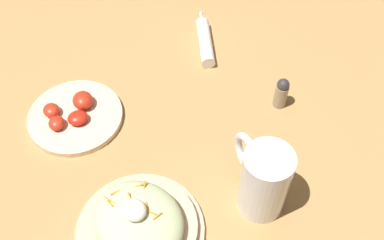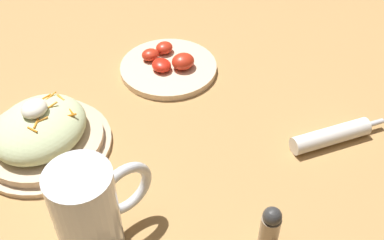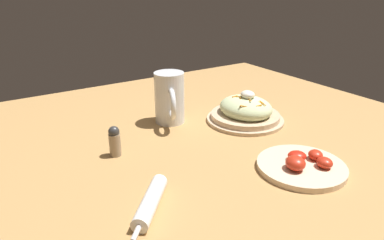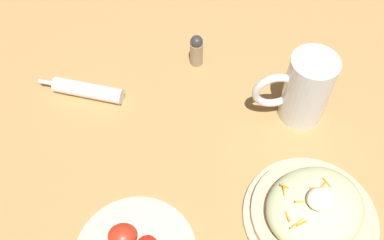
{
  "view_description": "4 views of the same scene",
  "coord_description": "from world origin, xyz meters",
  "px_view_note": "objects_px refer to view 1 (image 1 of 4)",
  "views": [
    {
      "loc": [
        -0.42,
        0.39,
        0.79
      ],
      "look_at": [
        -0.05,
        -0.01,
        0.09
      ],
      "focal_mm": 43.46,
      "sensor_mm": 36.0,
      "label": 1
    },
    {
      "loc": [
        -0.5,
        -0.3,
        0.59
      ],
      "look_at": [
        -0.01,
        -0.05,
        0.09
      ],
      "focal_mm": 43.45,
      "sensor_mm": 36.0,
      "label": 2
    },
    {
      "loc": [
        0.64,
        -0.49,
        0.41
      ],
      "look_at": [
        -0.03,
        -0.05,
        0.09
      ],
      "focal_mm": 33.04,
      "sensor_mm": 36.0,
      "label": 3
    },
    {
      "loc": [
        0.22,
        0.37,
        0.73
      ],
      "look_at": [
        -0.0,
        -0.04,
        0.08
      ],
      "focal_mm": 41.46,
      "sensor_mm": 36.0,
      "label": 4
    }
  ],
  "objects_px": {
    "beer_mug": "(263,183)",
    "napkin_roll": "(205,42)",
    "salad_plate": "(139,224)",
    "tomato_plate": "(75,115)",
    "salt_shaker": "(281,93)"
  },
  "relations": [
    {
      "from": "beer_mug",
      "to": "napkin_roll",
      "type": "distance_m",
      "value": 0.44
    },
    {
      "from": "salad_plate",
      "to": "napkin_roll",
      "type": "bearing_deg",
      "value": -61.57
    },
    {
      "from": "salad_plate",
      "to": "tomato_plate",
      "type": "xyz_separation_m",
      "value": [
        0.3,
        -0.08,
        -0.02
      ]
    },
    {
      "from": "tomato_plate",
      "to": "salt_shaker",
      "type": "height_order",
      "value": "salt_shaker"
    },
    {
      "from": "salt_shaker",
      "to": "tomato_plate",
      "type": "bearing_deg",
      "value": 48.09
    },
    {
      "from": "napkin_roll",
      "to": "tomato_plate",
      "type": "distance_m",
      "value": 0.36
    },
    {
      "from": "salad_plate",
      "to": "napkin_roll",
      "type": "distance_m",
      "value": 0.51
    },
    {
      "from": "beer_mug",
      "to": "salt_shaker",
      "type": "relative_size",
      "value": 1.97
    },
    {
      "from": "tomato_plate",
      "to": "salt_shaker",
      "type": "relative_size",
      "value": 2.6
    },
    {
      "from": "salad_plate",
      "to": "salt_shaker",
      "type": "bearing_deg",
      "value": -90.58
    },
    {
      "from": "tomato_plate",
      "to": "napkin_roll",
      "type": "bearing_deg",
      "value": -98.61
    },
    {
      "from": "napkin_roll",
      "to": "salt_shaker",
      "type": "xyz_separation_m",
      "value": [
        -0.24,
        0.03,
        0.02
      ]
    },
    {
      "from": "salad_plate",
      "to": "napkin_roll",
      "type": "xyz_separation_m",
      "value": [
        0.24,
        -0.44,
        -0.02
      ]
    },
    {
      "from": "beer_mug",
      "to": "salt_shaker",
      "type": "distance_m",
      "value": 0.25
    },
    {
      "from": "beer_mug",
      "to": "salad_plate",
      "type": "bearing_deg",
      "value": 58.96
    }
  ]
}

